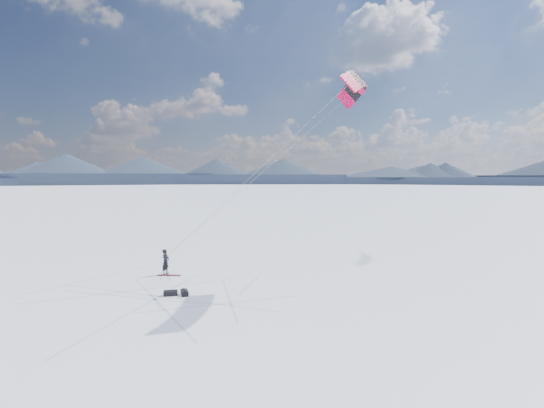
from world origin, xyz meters
The scene contains 9 objects.
ground centered at (0.00, 0.00, 0.00)m, with size 1800.00×1800.00×0.00m, color white.
horizon_hills centered at (0.00, 0.00, 4.51)m, with size 704.84×706.81×10.28m.
snow_tracks centered at (-0.56, -0.72, 0.00)m, with size 17.62×14.39×0.01m.
snowkiter centered at (-1.91, 1.97, 0.00)m, with size 0.62×0.41×1.69m, color black.
snowboard centered at (-1.52, 1.83, 0.02)m, with size 1.54×0.29×0.04m, color maroon.
tripod centered at (-1.05, 1.00, 0.89)m, with size 0.58×0.64×1.38m.
gear_bag_a centered at (1.53, -1.51, 0.15)m, with size 0.80×0.71×0.33m.
gear_bag_b centered at (2.16, -1.11, 0.15)m, with size 0.77×0.76×0.33m.
power_kite centered at (9.48, 5.94, 11.91)m, with size 12.76×6.61×11.65m.
Camera 1 is at (16.00, -17.93, 6.56)m, focal length 26.00 mm.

